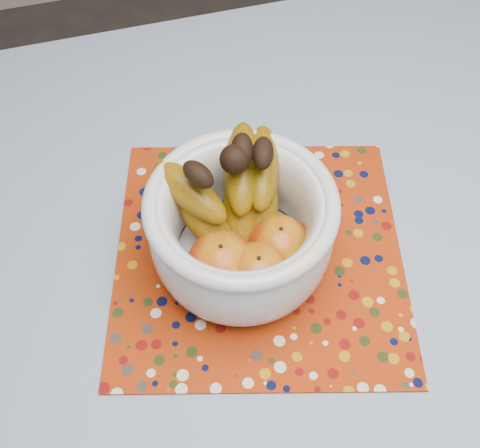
{
  "coord_description": "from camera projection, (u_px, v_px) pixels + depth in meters",
  "views": [
    {
      "loc": [
        -0.25,
        -0.29,
        1.43
      ],
      "look_at": [
        -0.14,
        0.1,
        0.85
      ],
      "focal_mm": 42.0,
      "sensor_mm": 36.0,
      "label": 1
    }
  ],
  "objects": [
    {
      "name": "table",
      "position": [
        348.0,
        325.0,
        0.82
      ],
      "size": [
        1.2,
        1.2,
        0.75
      ],
      "color": "brown",
      "rests_on": "ground"
    },
    {
      "name": "tablecloth",
      "position": [
        358.0,
        299.0,
        0.75
      ],
      "size": [
        1.32,
        1.32,
        0.01
      ],
      "primitive_type": "cube",
      "color": "slate",
      "rests_on": "table"
    },
    {
      "name": "placemat",
      "position": [
        259.0,
        253.0,
        0.79
      ],
      "size": [
        0.49,
        0.49,
        0.0
      ],
      "primitive_type": "cube",
      "rotation": [
        0.0,
        0.0,
        -0.27
      ],
      "color": "#972908",
      "rests_on": "tablecloth"
    },
    {
      "name": "fruit_bowl",
      "position": [
        240.0,
        220.0,
        0.71
      ],
      "size": [
        0.26,
        0.25,
        0.2
      ],
      "color": "silver",
      "rests_on": "placemat"
    }
  ]
}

